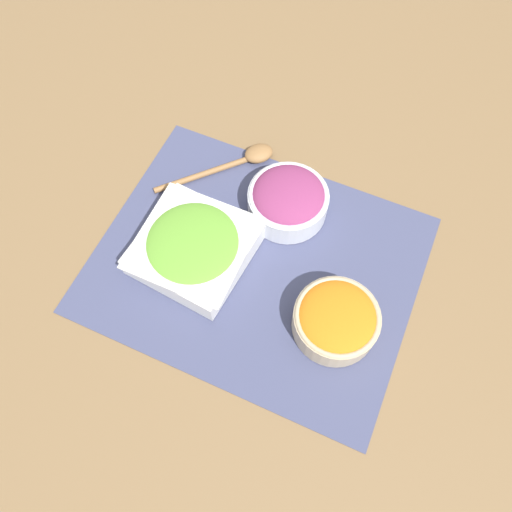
{
  "coord_description": "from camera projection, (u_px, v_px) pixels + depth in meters",
  "views": [
    {
      "loc": [
        0.16,
        -0.37,
        0.84
      ],
      "look_at": [
        0.0,
        0.0,
        0.03
      ],
      "focal_mm": 35.0,
      "sensor_mm": 36.0,
      "label": 1
    }
  ],
  "objects": [
    {
      "name": "ground_plane",
      "position": [
        256.0,
        264.0,
        0.93
      ],
      "size": [
        3.0,
        3.0,
        0.0
      ],
      "primitive_type": "plane",
      "color": "olive"
    },
    {
      "name": "placemat",
      "position": [
        256.0,
        264.0,
        0.93
      ],
      "size": [
        0.58,
        0.47,
        0.0
      ],
      "color": "#474C70",
      "rests_on": "ground_plane"
    },
    {
      "name": "onion_bowl",
      "position": [
        288.0,
        199.0,
        0.95
      ],
      "size": [
        0.15,
        0.15,
        0.08
      ],
      "color": "silver",
      "rests_on": "placemat"
    },
    {
      "name": "carrot_bowl",
      "position": [
        336.0,
        319.0,
        0.84
      ],
      "size": [
        0.15,
        0.15,
        0.07
      ],
      "color": "#C6B28E",
      "rests_on": "placemat"
    },
    {
      "name": "lettuce_bowl",
      "position": [
        194.0,
        247.0,
        0.91
      ],
      "size": [
        0.21,
        0.21,
        0.06
      ],
      "color": "white",
      "rests_on": "placemat"
    },
    {
      "name": "wooden_spoon",
      "position": [
        242.0,
        160.0,
        1.02
      ],
      "size": [
        0.2,
        0.21,
        0.03
      ],
      "color": "#9E7042",
      "rests_on": "placemat"
    }
  ]
}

